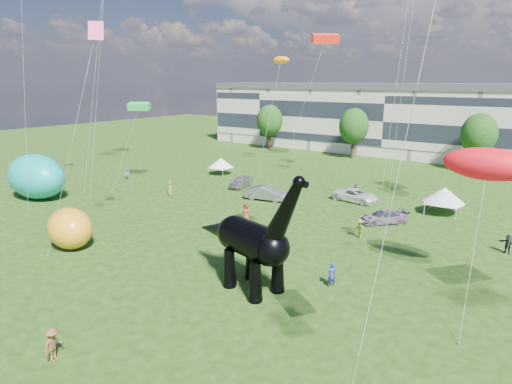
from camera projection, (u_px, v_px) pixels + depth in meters
The scene contains 16 objects.
ground at pixel (193, 290), 28.59m from camera, with size 220.00×220.00×0.00m, color #16330C.
terrace_row at pixel (394, 122), 80.10m from camera, with size 78.00×11.00×12.00m, color beige.
tree_far_left at pixel (270, 118), 85.53m from camera, with size 5.20×5.20×9.44m.
tree_mid_left at pixel (354, 123), 75.27m from camera, with size 5.20×5.20×9.44m.
tree_mid_right at pixel (479, 131), 63.87m from camera, with size 5.20×5.20×9.44m.
dinosaur_sculpture at pixel (249, 241), 28.28m from camera, with size 10.76×4.08×8.78m.
car_silver at pixel (241, 181), 55.98m from camera, with size 1.78×4.42×1.51m, color #B9BBBF.
car_grey at pixel (266, 193), 49.93m from camera, with size 1.72×4.95×1.63m, color slate.
car_white at pixel (355, 195), 49.26m from camera, with size 2.43×5.27×1.46m, color silver.
car_dark at pixel (384, 217), 41.79m from camera, with size 1.86×4.56×1.32m, color #595960.
gazebo_near at pixel (444, 195), 44.44m from camera, with size 4.27×4.27×2.86m.
gazebo_left at pixel (221, 163), 63.35m from camera, with size 3.72×3.72×2.49m.
inflatable_teal at pixel (36, 177), 50.21m from camera, with size 8.43×5.27×5.27m, color #0DA2A0.
inflatable_yellow at pixel (70, 228), 35.43m from camera, with size 4.44×3.41×3.41m, color orange.
visitors at pixel (287, 221), 39.71m from camera, with size 54.41×43.62×1.89m.
kites at pixel (379, 54), 35.18m from camera, with size 63.66×52.76×30.26m.
Camera 1 is at (18.73, -18.51, 13.59)m, focal length 30.00 mm.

